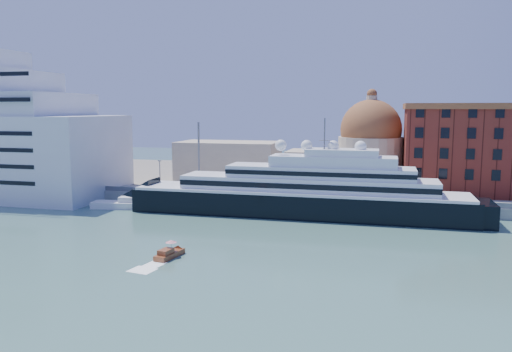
# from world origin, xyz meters

# --- Properties ---
(ground) EXTENTS (400.00, 400.00, 0.00)m
(ground) POSITION_xyz_m (0.00, 0.00, 0.00)
(ground) COLOR #39645F
(ground) RESTS_ON ground
(quay) EXTENTS (180.00, 10.00, 2.50)m
(quay) POSITION_xyz_m (0.00, 34.00, 1.25)
(quay) COLOR gray
(quay) RESTS_ON ground
(land) EXTENTS (260.00, 72.00, 2.00)m
(land) POSITION_xyz_m (0.00, 75.00, 1.00)
(land) COLOR slate
(land) RESTS_ON ground
(quay_fence) EXTENTS (180.00, 0.10, 1.20)m
(quay_fence) POSITION_xyz_m (0.00, 29.50, 3.10)
(quay_fence) COLOR slate
(quay_fence) RESTS_ON quay
(superyacht) EXTENTS (85.50, 11.85, 25.55)m
(superyacht) POSITION_xyz_m (4.89, 23.00, 4.41)
(superyacht) COLOR black
(superyacht) RESTS_ON ground
(service_barge) EXTENTS (13.85, 6.47, 3.00)m
(service_barge) POSITION_xyz_m (-35.45, 20.57, 0.86)
(service_barge) COLOR white
(service_barge) RESTS_ON ground
(water_taxi) EXTENTS (3.07, 6.38, 2.91)m
(water_taxi) POSITION_xyz_m (-7.28, -14.27, 0.70)
(water_taxi) COLOR brown
(water_taxi) RESTS_ON ground
(warehouse) EXTENTS (43.00, 19.00, 23.25)m
(warehouse) POSITION_xyz_m (52.00, 52.00, 13.79)
(warehouse) COLOR maroon
(warehouse) RESTS_ON land
(church) EXTENTS (66.00, 18.00, 25.50)m
(church) POSITION_xyz_m (6.39, 57.72, 10.91)
(church) COLOR beige
(church) RESTS_ON land
(lamp_posts) EXTENTS (120.80, 2.40, 18.00)m
(lamp_posts) POSITION_xyz_m (-12.67, 32.27, 9.84)
(lamp_posts) COLOR slate
(lamp_posts) RESTS_ON quay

